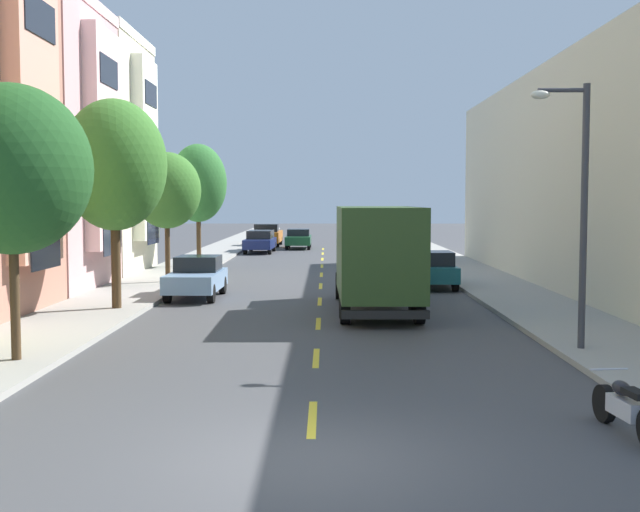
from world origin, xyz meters
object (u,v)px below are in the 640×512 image
parked_pickup_orange (268,235)px  parked_sedan_red (376,234)px  street_tree_nearest (11,169)px  street_tree_farthest (198,183)px  street_tree_third (167,191)px  parked_hatchback_teal (431,269)px  street_tree_second (114,165)px  moving_forest_sedan (298,238)px  parked_hatchback_sky (197,277)px  parked_sedan_burgundy (401,251)px  street_lamp (577,194)px  parked_wagon_navy (260,241)px  delivery_box_truck (376,252)px  parked_motorcycle (626,408)px

parked_pickup_orange → parked_sedan_red: (8.61, 3.40, -0.08)m
street_tree_nearest → street_tree_farthest: street_tree_farthest is taller
street_tree_third → parked_hatchback_teal: 11.39m
street_tree_second → moving_forest_sedan: bearing=82.1°
street_tree_nearest → parked_hatchback_sky: (1.93, 11.93, -3.43)m
parked_sedan_burgundy → parked_hatchback_teal: parked_hatchback_teal is taller
street_tree_nearest → street_lamp: 12.42m
parked_wagon_navy → parked_sedan_red: 14.10m
delivery_box_truck → parked_sedan_red: delivery_box_truck is taller
street_tree_farthest → delivery_box_truck: 18.32m
street_tree_third → parked_hatchback_sky: street_tree_third is taller
street_lamp → parked_wagon_navy: 36.94m
parked_hatchback_sky → street_tree_nearest: bearing=-99.2°
street_tree_second → parked_pickup_orange: bearing=86.7°
street_tree_second → moving_forest_sedan: size_ratio=1.46×
delivery_box_truck → street_tree_nearest: bearing=-134.5°
delivery_box_truck → parked_pickup_orange: (-6.10, 36.29, -1.07)m
parked_wagon_navy → parked_sedan_burgundy: (8.53, -10.10, -0.05)m
street_tree_third → street_tree_farthest: bearing=90.0°
street_tree_farthest → parked_pickup_orange: 20.53m
parked_pickup_orange → parked_sedan_burgundy: size_ratio=1.18×
street_tree_nearest → parked_hatchback_sky: size_ratio=1.45×
street_tree_nearest → parked_pickup_orange: 44.82m
parked_sedan_burgundy → parked_wagon_navy: bearing=130.2°
street_tree_farthest → parked_sedan_red: (10.72, 23.50, -3.66)m
street_tree_nearest → parked_sedan_red: bearing=77.4°
street_tree_third → parked_hatchback_teal: size_ratio=1.35×
street_tree_third → parked_pickup_orange: (2.11, 28.28, -3.11)m
street_tree_second → parked_motorcycle: bearing=-49.6°
street_lamp → parked_wagon_navy: bearing=106.0°
parked_sedan_burgundy → parked_hatchback_teal: 11.43m
street_tree_nearest → parked_hatchback_teal: 19.08m
moving_forest_sedan → street_tree_farthest: bearing=-105.2°
street_lamp → delivery_box_truck: street_lamp is taller
parked_sedan_burgundy → parked_hatchback_teal: size_ratio=1.13×
street_lamp → parked_hatchback_teal: street_lamp is taller
parked_sedan_burgundy → parked_motorcycle: 31.67m
parked_sedan_red → parked_hatchback_teal: size_ratio=1.13×
parked_sedan_burgundy → parked_pickup_orange: bearing=115.6°
delivery_box_truck → parked_sedan_burgundy: 18.57m
street_lamp → parked_motorcycle: bearing=-100.5°
delivery_box_truck → parked_hatchback_sky: 7.31m
street_tree_second → delivery_box_truck: size_ratio=0.83×
street_tree_farthest → parked_sedan_burgundy: size_ratio=1.39×
street_tree_farthest → street_lamp: size_ratio=1.05×
street_lamp → parked_hatchback_sky: (-10.40, 10.51, -2.92)m
parked_hatchback_teal → moving_forest_sedan: (-6.28, 26.16, -0.01)m
street_tree_third → parked_hatchback_sky: 5.78m
street_lamp → parked_hatchback_teal: (-1.45, 13.87, -2.92)m
street_tree_third → street_tree_farthest: street_tree_farthest is taller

